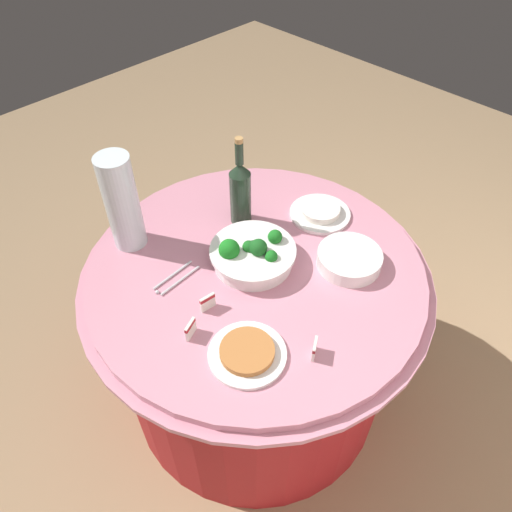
{
  "coord_description": "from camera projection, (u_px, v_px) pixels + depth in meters",
  "views": [
    {
      "loc": [
        0.77,
        0.77,
        1.89
      ],
      "look_at": [
        0.0,
        0.0,
        0.79
      ],
      "focal_mm": 34.22,
      "sensor_mm": 36.0,
      "label": 1
    }
  ],
  "objects": [
    {
      "name": "decorative_fruit_vase",
      "position": [
        123.0,
        207.0,
        1.56
      ],
      "size": [
        0.11,
        0.11,
        0.34
      ],
      "color": "silver",
      "rests_on": "buffet_table"
    },
    {
      "name": "serving_tongs",
      "position": [
        175.0,
        279.0,
        1.54
      ],
      "size": [
        0.17,
        0.05,
        0.01
      ],
      "color": "silver",
      "rests_on": "buffet_table"
    },
    {
      "name": "wine_bottle",
      "position": [
        240.0,
        191.0,
        1.66
      ],
      "size": [
        0.07,
        0.07,
        0.34
      ],
      "color": "#213524",
      "rests_on": "buffet_table"
    },
    {
      "name": "plate_stack",
      "position": [
        349.0,
        259.0,
        1.58
      ],
      "size": [
        0.21,
        0.21,
        0.05
      ],
      "color": "white",
      "rests_on": "buffet_table"
    },
    {
      "name": "broccoli_bowl",
      "position": [
        252.0,
        254.0,
        1.57
      ],
      "size": [
        0.28,
        0.28,
        0.11
      ],
      "color": "white",
      "rests_on": "buffet_table"
    },
    {
      "name": "label_placard_mid",
      "position": [
        208.0,
        302.0,
        1.45
      ],
      "size": [
        0.05,
        0.01,
        0.05
      ],
      "color": "white",
      "rests_on": "buffet_table"
    },
    {
      "name": "label_placard_front",
      "position": [
        190.0,
        329.0,
        1.38
      ],
      "size": [
        0.05,
        0.03,
        0.05
      ],
      "color": "white",
      "rests_on": "buffet_table"
    },
    {
      "name": "ground_plane",
      "position": [
        256.0,
        384.0,
        2.11
      ],
      "size": [
        6.0,
        6.0,
        0.0
      ],
      "primitive_type": "plane",
      "color": "#9E7F5B"
    },
    {
      "name": "food_plate_rice",
      "position": [
        320.0,
        212.0,
        1.76
      ],
      "size": [
        0.22,
        0.22,
        0.04
      ],
      "color": "white",
      "rests_on": "buffet_table"
    },
    {
      "name": "buffet_table",
      "position": [
        256.0,
        333.0,
        1.85
      ],
      "size": [
        1.16,
        1.16,
        0.74
      ],
      "color": "maroon",
      "rests_on": "ground_plane"
    },
    {
      "name": "label_placard_rear",
      "position": [
        315.0,
        348.0,
        1.33
      ],
      "size": [
        0.05,
        0.03,
        0.05
      ],
      "color": "white",
      "rests_on": "buffet_table"
    },
    {
      "name": "food_plate_peanuts",
      "position": [
        247.0,
        353.0,
        1.34
      ],
      "size": [
        0.22,
        0.22,
        0.03
      ],
      "color": "white",
      "rests_on": "buffet_table"
    }
  ]
}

